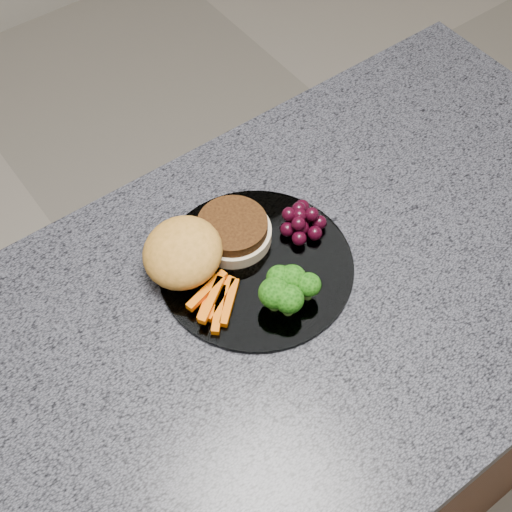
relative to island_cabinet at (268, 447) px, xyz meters
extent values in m
cube|color=#4F2D1B|center=(0.00, 0.00, 0.00)|extent=(1.20, 0.60, 0.86)
cube|color=#4C4D57|center=(0.00, 0.00, 0.45)|extent=(1.20, 0.60, 0.04)
cylinder|color=white|center=(0.02, 0.07, 0.47)|extent=(0.26, 0.26, 0.01)
cylinder|color=#C9B28D|center=(0.03, 0.12, 0.49)|extent=(0.12, 0.12, 0.02)
cylinder|color=#42240C|center=(0.03, 0.12, 0.50)|extent=(0.11, 0.11, 0.02)
ellipsoid|color=#C38030|center=(-0.05, 0.12, 0.50)|extent=(0.12, 0.12, 0.06)
cube|color=#EA6003|center=(-0.06, 0.06, 0.48)|extent=(0.06, 0.05, 0.01)
cube|color=#EA6003|center=(-0.05, 0.05, 0.48)|extent=(0.07, 0.04, 0.01)
cube|color=#EA6003|center=(-0.06, 0.04, 0.48)|extent=(0.05, 0.06, 0.01)
cube|color=#EA6003|center=(-0.05, 0.07, 0.49)|extent=(0.07, 0.03, 0.01)
cube|color=#EA6003|center=(-0.06, 0.05, 0.49)|extent=(0.06, 0.05, 0.01)
cube|color=#EA6003|center=(-0.04, 0.04, 0.48)|extent=(0.06, 0.05, 0.01)
cylinder|color=#5D9536|center=(0.00, 0.00, 0.48)|extent=(0.01, 0.01, 0.02)
ellipsoid|color=#0C3407|center=(0.00, 0.00, 0.51)|extent=(0.04, 0.04, 0.04)
cylinder|color=#5D9536|center=(0.04, 0.01, 0.48)|extent=(0.01, 0.01, 0.02)
ellipsoid|color=#0C3407|center=(0.04, 0.01, 0.51)|extent=(0.04, 0.04, 0.03)
cylinder|color=#5D9536|center=(0.01, -0.01, 0.48)|extent=(0.01, 0.01, 0.02)
ellipsoid|color=#0C3407|center=(0.01, -0.01, 0.51)|extent=(0.04, 0.04, 0.03)
cylinder|color=#5D9536|center=(0.05, -0.01, 0.48)|extent=(0.01, 0.01, 0.02)
ellipsoid|color=#0C3407|center=(0.05, -0.01, 0.50)|extent=(0.03, 0.03, 0.03)
cylinder|color=#5D9536|center=(0.02, 0.02, 0.48)|extent=(0.01, 0.01, 0.02)
ellipsoid|color=#0C3407|center=(0.02, 0.02, 0.50)|extent=(0.03, 0.03, 0.03)
sphere|color=black|center=(0.11, 0.08, 0.49)|extent=(0.02, 0.02, 0.02)
sphere|color=black|center=(0.12, 0.09, 0.49)|extent=(0.02, 0.02, 0.02)
sphere|color=black|center=(0.11, 0.10, 0.49)|extent=(0.02, 0.02, 0.02)
sphere|color=black|center=(0.09, 0.09, 0.49)|extent=(0.02, 0.02, 0.02)
sphere|color=black|center=(0.09, 0.06, 0.49)|extent=(0.02, 0.02, 0.02)
sphere|color=black|center=(0.12, 0.06, 0.49)|extent=(0.02, 0.02, 0.02)
sphere|color=black|center=(0.13, 0.07, 0.49)|extent=(0.02, 0.02, 0.02)
sphere|color=black|center=(0.13, 0.10, 0.49)|extent=(0.02, 0.02, 0.02)
sphere|color=black|center=(0.11, 0.09, 0.50)|extent=(0.02, 0.02, 0.02)
sphere|color=black|center=(0.10, 0.08, 0.50)|extent=(0.02, 0.02, 0.02)
sphere|color=black|center=(0.12, 0.08, 0.50)|extent=(0.02, 0.02, 0.02)
sphere|color=black|center=(0.10, 0.10, 0.50)|extent=(0.02, 0.02, 0.02)
sphere|color=black|center=(0.12, 0.09, 0.50)|extent=(0.02, 0.02, 0.02)
camera|label=1|loc=(-0.30, -0.36, 1.25)|focal=50.00mm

